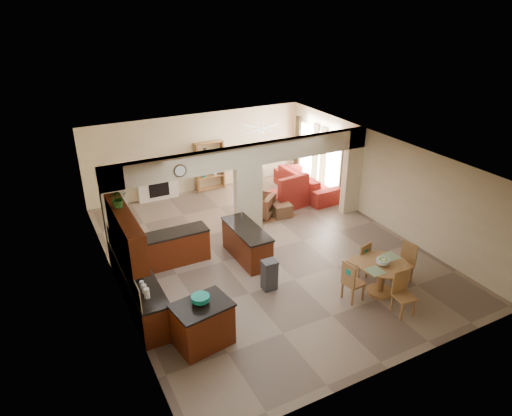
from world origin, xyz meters
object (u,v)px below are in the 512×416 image
sofa (307,182)px  armchair (260,205)px  kitchen_island (203,324)px  dining_table (382,274)px

sofa → armchair: 2.54m
kitchen_island → sofa: size_ratio=0.44×
dining_table → sofa: size_ratio=0.42×
kitchen_island → armchair: 6.08m
dining_table → sofa: bearing=73.4°
dining_table → kitchen_island: bearing=176.2°
sofa → dining_table: bearing=161.8°
kitchen_island → dining_table: (4.41, -0.29, 0.04)m
dining_table → armchair: 5.06m
armchair → dining_table: bearing=55.5°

